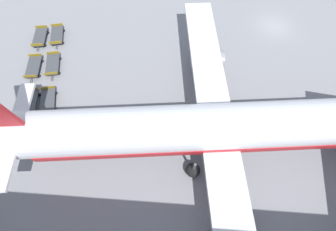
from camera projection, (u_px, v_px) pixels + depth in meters
ground_plane at (274, 26)px, 29.64m from camera, size 500.00×500.00×0.00m
airplane at (230, 127)px, 19.23m from camera, size 33.80×42.29×11.98m
baggage_dolly_row_near_col_a at (40, 37)px, 28.07m from camera, size 3.94×1.91×0.92m
baggage_dolly_row_near_col_b at (34, 67)px, 25.92m from camera, size 3.94×1.92×0.92m
baggage_dolly_row_near_col_c at (30, 103)px, 23.74m from camera, size 3.94×1.93×0.92m
baggage_dolly_row_mid_a_col_a at (57, 35)px, 28.23m from camera, size 3.94×2.14×0.92m
baggage_dolly_row_mid_a_col_b at (53, 65)px, 26.09m from camera, size 3.94×2.12×0.92m
baggage_dolly_row_mid_a_col_c at (48, 101)px, 23.83m from camera, size 3.94×2.19×0.92m
stand_guidance_stripe at (131, 147)px, 21.97m from camera, size 4.13×33.27×0.01m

